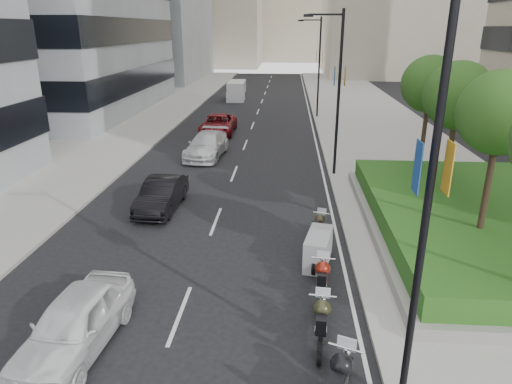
# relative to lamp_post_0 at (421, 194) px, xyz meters

# --- Properties ---
(sidewalk_right) EXTENTS (10.00, 100.00, 0.15)m
(sidewalk_right) POSITION_rel_lamp_post_0_xyz_m (4.86, 29.00, -4.99)
(sidewalk_right) COLOR #9E9B93
(sidewalk_right) RESTS_ON ground
(sidewalk_left) EXTENTS (8.00, 100.00, 0.15)m
(sidewalk_left) POSITION_rel_lamp_post_0_xyz_m (-16.14, 29.00, -4.99)
(sidewalk_left) COLOR #9E9B93
(sidewalk_left) RESTS_ON ground
(lane_edge) EXTENTS (0.12, 100.00, 0.01)m
(lane_edge) POSITION_rel_lamp_post_0_xyz_m (-0.44, 29.00, -5.06)
(lane_edge) COLOR silver
(lane_edge) RESTS_ON ground
(lane_centre) EXTENTS (0.12, 100.00, 0.01)m
(lane_centre) POSITION_rel_lamp_post_0_xyz_m (-5.64, 29.00, -5.06)
(lane_centre) COLOR silver
(lane_centre) RESTS_ON ground
(planter) EXTENTS (10.00, 14.00, 0.40)m
(planter) POSITION_rel_lamp_post_0_xyz_m (5.86, 9.00, -4.72)
(planter) COLOR gray
(planter) RESTS_ON sidewalk_right
(hedge) EXTENTS (9.40, 13.40, 0.80)m
(hedge) POSITION_rel_lamp_post_0_xyz_m (5.86, 9.00, -4.12)
(hedge) COLOR #274F16
(hedge) RESTS_ON planter
(tree_1) EXTENTS (2.80, 2.80, 6.30)m
(tree_1) POSITION_rel_lamp_post_0_xyz_m (4.36, 7.00, 0.36)
(tree_1) COLOR #332319
(tree_1) RESTS_ON planter
(tree_2) EXTENTS (2.80, 2.80, 6.30)m
(tree_2) POSITION_rel_lamp_post_0_xyz_m (4.36, 11.00, 0.36)
(tree_2) COLOR #332319
(tree_2) RESTS_ON planter
(tree_3) EXTENTS (2.80, 2.80, 6.30)m
(tree_3) POSITION_rel_lamp_post_0_xyz_m (4.36, 15.00, 0.36)
(tree_3) COLOR #332319
(tree_3) RESTS_ON planter
(lamp_post_0) EXTENTS (2.34, 0.45, 9.00)m
(lamp_post_0) POSITION_rel_lamp_post_0_xyz_m (0.00, 0.00, 0.00)
(lamp_post_0) COLOR black
(lamp_post_0) RESTS_ON ground
(lamp_post_1) EXTENTS (2.34, 0.45, 9.00)m
(lamp_post_1) POSITION_rel_lamp_post_0_xyz_m (0.00, 17.00, 0.00)
(lamp_post_1) COLOR black
(lamp_post_1) RESTS_ON ground
(lamp_post_2) EXTENTS (2.34, 0.45, 9.00)m
(lamp_post_2) POSITION_rel_lamp_post_0_xyz_m (0.00, 35.00, 0.00)
(lamp_post_2) COLOR black
(lamp_post_2) RESTS_ON ground
(motorcycle_2) EXTENTS (1.12, 2.33, 1.22)m
(motorcycle_2) POSITION_rel_lamp_post_0_xyz_m (-1.32, -0.22, -4.41)
(motorcycle_2) COLOR black
(motorcycle_2) RESTS_ON ground
(motorcycle_3) EXTENTS (0.76, 2.28, 1.13)m
(motorcycle_3) POSITION_rel_lamp_post_0_xyz_m (-1.54, 2.05, -4.46)
(motorcycle_3) COLOR black
(motorcycle_3) RESTS_ON ground
(motorcycle_4) EXTENTS (0.76, 2.27, 1.13)m
(motorcycle_4) POSITION_rel_lamp_post_0_xyz_m (-1.38, 4.24, -4.46)
(motorcycle_4) COLOR black
(motorcycle_4) RESTS_ON ground
(motorcycle_5) EXTENTS (1.18, 2.07, 1.19)m
(motorcycle_5) POSITION_rel_lamp_post_0_xyz_m (-1.37, 6.40, -4.47)
(motorcycle_5) COLOR black
(motorcycle_5) RESTS_ON ground
(motorcycle_6) EXTENTS (0.79, 1.95, 1.00)m
(motorcycle_6) POSITION_rel_lamp_post_0_xyz_m (-1.24, 8.44, -4.53)
(motorcycle_6) COLOR black
(motorcycle_6) RESTS_ON ground
(car_a) EXTENTS (2.14, 4.59, 1.52)m
(car_a) POSITION_rel_lamp_post_0_xyz_m (-8.01, 1.35, -4.30)
(car_a) COLOR white
(car_a) RESTS_ON ground
(car_b) EXTENTS (1.65, 4.43, 1.45)m
(car_b) POSITION_rel_lamp_post_0_xyz_m (-8.37, 11.25, -4.34)
(car_b) COLOR black
(car_b) RESTS_ON ground
(car_c) EXTENTS (2.59, 5.52, 1.56)m
(car_c) POSITION_rel_lamp_post_0_xyz_m (-7.86, 20.61, -4.29)
(car_c) COLOR silver
(car_c) RESTS_ON ground
(car_d) EXTENTS (2.53, 5.48, 1.52)m
(car_d) POSITION_rel_lamp_post_0_xyz_m (-8.14, 27.56, -4.30)
(car_d) COLOR maroon
(car_d) RESTS_ON ground
(delivery_van) EXTENTS (2.13, 5.13, 2.12)m
(delivery_van) POSITION_rel_lamp_post_0_xyz_m (-8.70, 45.79, -4.07)
(delivery_van) COLOR white
(delivery_van) RESTS_ON ground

